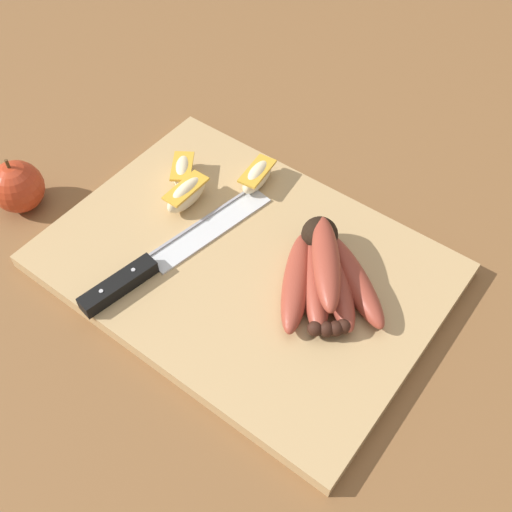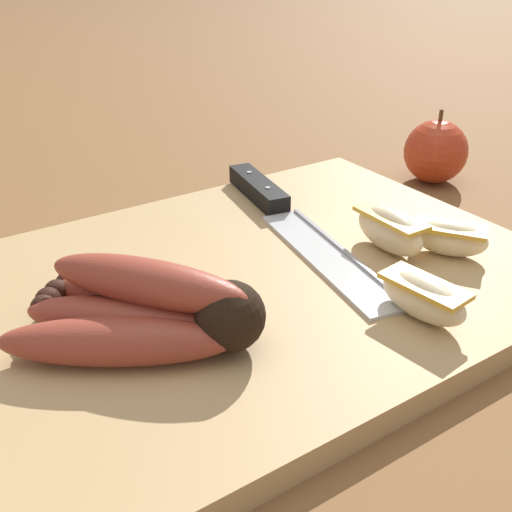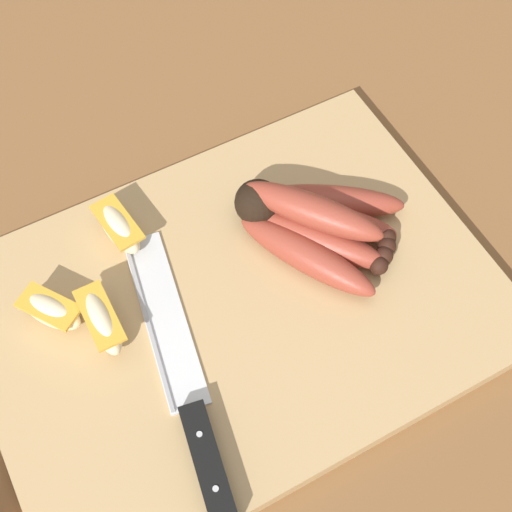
{
  "view_description": "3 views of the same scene",
  "coord_description": "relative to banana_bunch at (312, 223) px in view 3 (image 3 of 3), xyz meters",
  "views": [
    {
      "loc": [
        0.3,
        -0.35,
        0.61
      ],
      "look_at": [
        0.04,
        -0.0,
        0.06
      ],
      "focal_mm": 42.8,
      "sensor_mm": 36.0,
      "label": 1
    },
    {
      "loc": [
        0.24,
        0.35,
        0.26
      ],
      "look_at": [
        0.0,
        0.0,
        0.03
      ],
      "focal_mm": 43.04,
      "sensor_mm": 36.0,
      "label": 2
    },
    {
      "loc": [
        -0.11,
        -0.26,
        0.6
      ],
      "look_at": [
        0.04,
        0.02,
        0.06
      ],
      "focal_mm": 50.03,
      "sensor_mm": 36.0,
      "label": 3
    }
  ],
  "objects": [
    {
      "name": "ground_plane",
      "position": [
        -0.11,
        -0.04,
        -0.04
      ],
      "size": [
        6.0,
        6.0,
        0.0
      ],
      "primitive_type": "plane",
      "color": "brown"
    },
    {
      "name": "chefs_knife",
      "position": [
        -0.18,
        -0.11,
        -0.01
      ],
      "size": [
        0.08,
        0.28,
        0.02
      ],
      "color": "silver",
      "rests_on": "cutting_board"
    },
    {
      "name": "apple_wedge_near",
      "position": [
        -0.21,
        0.0,
        -0.0
      ],
      "size": [
        0.03,
        0.07,
        0.04
      ],
      "color": "beige",
      "rests_on": "cutting_board"
    },
    {
      "name": "apple_wedge_far",
      "position": [
        -0.25,
        0.03,
        -0.0
      ],
      "size": [
        0.06,
        0.06,
        0.03
      ],
      "color": "beige",
      "rests_on": "cutting_board"
    },
    {
      "name": "apple_wedge_middle",
      "position": [
        -0.16,
        0.08,
        -0.0
      ],
      "size": [
        0.03,
        0.07,
        0.03
      ],
      "color": "beige",
      "rests_on": "cutting_board"
    },
    {
      "name": "banana_bunch",
      "position": [
        0.0,
        0.0,
        0.0
      ],
      "size": [
        0.17,
        0.17,
        0.05
      ],
      "color": "black",
      "rests_on": "cutting_board"
    },
    {
      "name": "cutting_board",
      "position": [
        -0.1,
        -0.03,
        -0.03
      ],
      "size": [
        0.47,
        0.34,
        0.02
      ],
      "primitive_type": "cube",
      "color": "tan",
      "rests_on": "ground_plane"
    }
  ]
}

